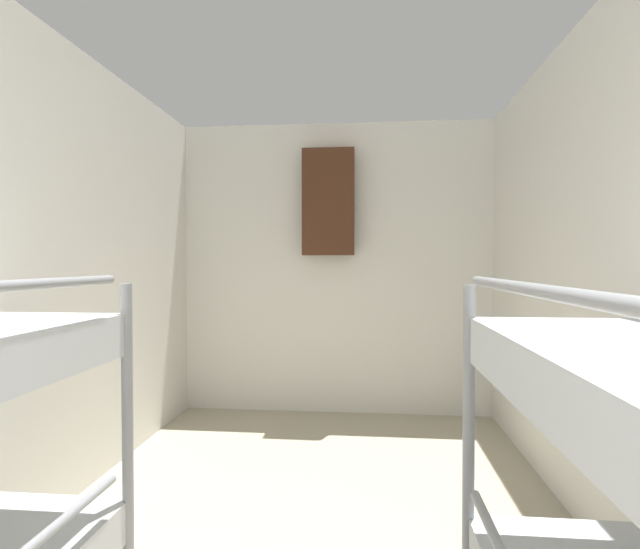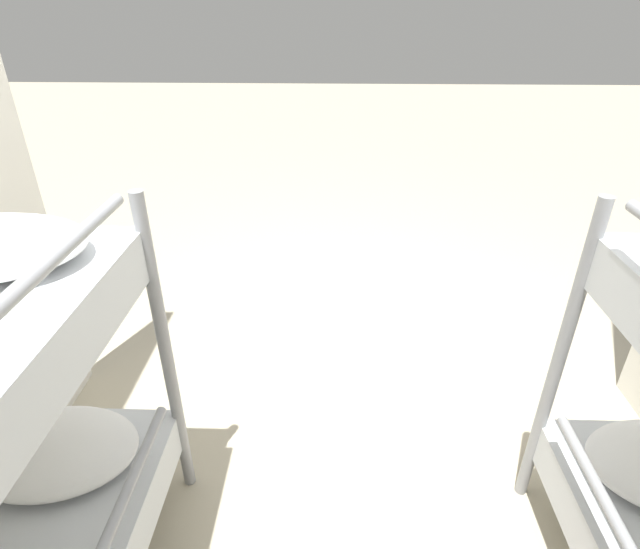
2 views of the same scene
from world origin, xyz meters
The scene contains 2 objects.
wall_back centered at (0.00, 4.92, 1.26)m, with size 2.80×0.06×2.53m.
hanging_coat centered at (-0.05, 4.77, 1.83)m, with size 0.44×0.12×0.90m.
Camera 1 is at (0.29, 0.55, 1.31)m, focal length 28.00 mm.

